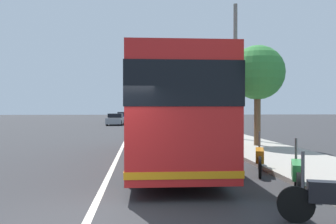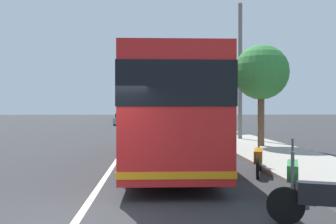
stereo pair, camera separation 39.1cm
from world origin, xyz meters
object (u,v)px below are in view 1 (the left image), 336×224
car_far_distant (152,119)px  car_behind_bus (124,117)px  motorcycle_angled (260,158)px  roadside_tree_mid_block (257,73)px  car_side_street (154,121)px  coach_bus (167,109)px  motorcycle_nearest_curb (297,174)px  utility_pole (235,72)px  roadside_tree_far_block (210,88)px  car_ahead_same_lane (116,120)px

car_far_distant → car_behind_bus: (7.79, 4.07, 0.01)m
motorcycle_angled → car_far_distant: size_ratio=0.45×
roadside_tree_mid_block → car_side_street: bearing=13.0°
coach_bus → motorcycle_nearest_curb: bearing=-151.7°
motorcycle_nearest_curb → utility_pole: 13.95m
car_behind_bus → utility_pole: (-31.98, -8.59, 3.60)m
motorcycle_nearest_curb → roadside_tree_far_block: size_ratio=0.39×
car_ahead_same_lane → car_behind_bus: size_ratio=1.00×
roadside_tree_far_block → utility_pole: bearing=-177.8°
car_side_street → roadside_tree_far_block: bearing=-155.3°
coach_bus → motorcycle_angled: coach_bus is taller
car_ahead_same_lane → utility_pole: bearing=27.0°
car_behind_bus → motorcycle_nearest_curb: bearing=10.9°
motorcycle_nearest_curb → utility_pole: (13.21, -2.28, 3.85)m
coach_bus → motorcycle_nearest_curb: size_ratio=5.97×
car_behind_bus → car_side_street: bearing=16.9°
roadside_tree_far_block → utility_pole: size_ratio=0.58×
motorcycle_nearest_curb → car_far_distant: size_ratio=0.43×
coach_bus → car_side_street: bearing=-0.3°
car_far_distant → car_behind_bus: 8.79m
car_far_distant → roadside_tree_far_block: (-17.65, -4.26, 3.02)m
roadside_tree_far_block → utility_pole: 6.57m
coach_bus → car_far_distant: size_ratio=2.56×
motorcycle_nearest_curb → car_far_distant: car_far_distant is taller
car_behind_bus → motorcycle_angled: bearing=11.3°
car_side_street → roadside_tree_far_block: roadside_tree_far_block is taller
car_far_distant → roadside_tree_mid_block: 28.76m
coach_bus → utility_pole: bearing=-30.9°
motorcycle_angled → car_ahead_same_lane: bearing=31.3°
car_side_street → roadside_tree_mid_block: bearing=-167.7°
roadside_tree_far_block → motorcycle_nearest_curb: bearing=174.2°
roadside_tree_mid_block → car_far_distant: bearing=9.1°
car_far_distant → car_behind_bus: bearing=25.5°
roadside_tree_mid_block → car_behind_bus: bearing=13.4°
motorcycle_angled → roadside_tree_mid_block: 7.78m
car_far_distant → roadside_tree_far_block: roadside_tree_far_block is taller
motorcycle_nearest_curb → car_side_street: (28.69, 2.22, 0.22)m
roadside_tree_far_block → roadside_tree_mid_block: bearing=-178.6°
motorcycle_nearest_curb → roadside_tree_mid_block: roadside_tree_mid_block is taller
utility_pole → coach_bus: bearing=148.2°
motorcycle_angled → car_behind_bus: size_ratio=0.47×
car_far_distant → roadside_tree_mid_block: roadside_tree_mid_block is taller
motorcycle_angled → roadside_tree_far_block: roadside_tree_far_block is taller
car_far_distant → roadside_tree_mid_block: bearing=-173.0°
car_side_street → utility_pole: utility_pole is taller
car_ahead_same_lane → car_side_street: bearing=42.5°
motorcycle_angled → car_far_distant: 34.93m
car_behind_bus → roadside_tree_far_block: size_ratio=0.86×
motorcycle_angled → car_side_street: (26.17, 2.22, 0.22)m
coach_bus → roadside_tree_far_block: 15.40m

